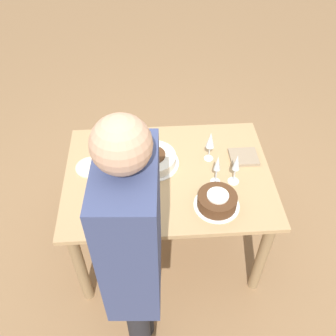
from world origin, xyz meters
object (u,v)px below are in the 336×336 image
at_px(person_cutting, 134,252).
at_px(cake_center_white, 153,159).
at_px(wine_glass_near, 217,165).
at_px(cake_front_chocolate, 217,201).
at_px(wine_glass_far, 210,141).
at_px(wine_glass_extra, 236,164).

bearing_deg(person_cutting, cake_center_white, -3.16).
bearing_deg(person_cutting, wine_glass_near, -31.87).
relative_size(cake_front_chocolate, person_cutting, 0.15).
bearing_deg(cake_front_chocolate, person_cutting, -133.33).
bearing_deg(cake_center_white, cake_front_chocolate, -46.49).
height_order(wine_glass_far, wine_glass_extra, wine_glass_extra).
bearing_deg(wine_glass_far, cake_center_white, -177.08).
bearing_deg(wine_glass_near, wine_glass_far, 93.11).
xyz_separation_m(cake_front_chocolate, person_cutting, (-0.46, -0.48, 0.28)).
bearing_deg(cake_center_white, person_cutting, -96.78).
relative_size(cake_center_white, wine_glass_near, 1.58).
distance_m(cake_front_chocolate, wine_glass_near, 0.21).
relative_size(cake_center_white, wine_glass_extra, 1.52).
bearing_deg(wine_glass_far, person_cutting, -118.05).
height_order(cake_center_white, wine_glass_near, wine_glass_near).
relative_size(wine_glass_extra, person_cutting, 0.13).
distance_m(cake_front_chocolate, wine_glass_extra, 0.25).
bearing_deg(wine_glass_extra, wine_glass_near, 176.96).
bearing_deg(wine_glass_near, cake_center_white, 153.54).
bearing_deg(person_cutting, wine_glass_extra, -37.95).
relative_size(cake_front_chocolate, wine_glass_extra, 1.19).
distance_m(wine_glass_extra, person_cutting, 0.91).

